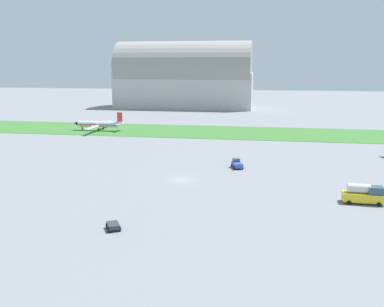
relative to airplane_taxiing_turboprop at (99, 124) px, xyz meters
name	(u,v)px	position (x,y,z in m)	size (l,w,h in m)	color
ground_plane	(182,180)	(39.94, -57.02, -2.37)	(600.00, 600.00, 0.00)	gray
grass_taxiway_strip	(217,132)	(39.94, 4.11, -2.33)	(360.00, 28.00, 0.08)	#3D7533
airplane_taxiing_turboprop	(99,124)	(0.00, 0.00, 0.00)	(18.44, 21.57, 6.47)	silver
fuel_truck_near_gate	(364,194)	(72.06, -66.25, -0.78)	(6.59, 2.85, 3.29)	yellow
baggage_cart_midfield	(113,226)	(35.52, -84.03, -1.80)	(2.69, 2.93, 0.90)	#2D333D
pushback_tug_by_runway	(237,164)	(49.98, -45.36, -1.45)	(2.95, 3.98, 1.95)	#334FB2
hangar_distant	(184,77)	(13.87, 82.78, 13.66)	(69.96, 26.75, 33.79)	#BCB7B2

